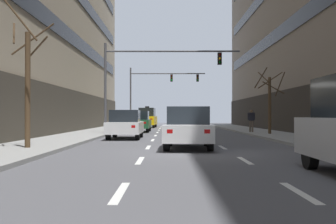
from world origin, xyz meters
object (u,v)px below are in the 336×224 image
(car_driving_0, at_px, (137,122))
(taxi_driving_3, at_px, (174,121))
(street_tree_0, at_px, (268,100))
(pedestrian_0, at_px, (250,119))
(taxi_driving_1, at_px, (176,122))
(street_tree_1, at_px, (26,81))
(traffic_signal_1, at_px, (154,85))
(traffic_signal_0, at_px, (146,71))
(car_driving_4, at_px, (187,128))
(car_driving_2, at_px, (124,125))
(taxi_driving_5, at_px, (146,118))

(car_driving_0, height_order, taxi_driving_3, taxi_driving_3)
(street_tree_0, xyz_separation_m, pedestrian_0, (-0.71, 2.52, -1.30))
(taxi_driving_1, bearing_deg, pedestrian_0, -43.93)
(car_driving_0, relative_size, street_tree_1, 0.82)
(taxi_driving_3, xyz_separation_m, traffic_signal_1, (-2.29, 3.31, 4.12))
(car_driving_0, bearing_deg, traffic_signal_0, -78.61)
(taxi_driving_1, distance_m, traffic_signal_0, 7.70)
(car_driving_0, relative_size, car_driving_4, 1.00)
(car_driving_2, xyz_separation_m, street_tree_1, (-2.86, -8.14, 1.84))
(car_driving_2, distance_m, street_tree_1, 8.82)
(taxi_driving_3, xyz_separation_m, street_tree_1, (-6.20, -28.63, 1.89))
(car_driving_2, bearing_deg, pedestrian_0, 35.10)
(car_driving_0, distance_m, taxi_driving_3, 11.33)
(taxi_driving_3, height_order, car_driving_4, taxi_driving_3)
(taxi_driving_1, xyz_separation_m, street_tree_0, (5.98, -7.60, 1.59))
(car_driving_2, xyz_separation_m, street_tree_0, (9.27, 3.50, 1.56))
(taxi_driving_1, relative_size, street_tree_1, 0.77)
(car_driving_2, distance_m, taxi_driving_3, 20.75)
(car_driving_4, bearing_deg, pedestrian_0, 67.80)
(traffic_signal_1, bearing_deg, taxi_driving_5, -111.73)
(pedestrian_0, bearing_deg, street_tree_1, -128.89)
(car_driving_4, relative_size, traffic_signal_0, 0.49)
(taxi_driving_5, bearing_deg, traffic_signal_1, 68.27)
(taxi_driving_5, height_order, traffic_signal_1, traffic_signal_1)
(car_driving_2, xyz_separation_m, traffic_signal_1, (1.05, 23.79, 4.07))
(taxi_driving_3, distance_m, pedestrian_0, 15.38)
(car_driving_4, height_order, traffic_signal_0, traffic_signal_0)
(taxi_driving_1, distance_m, car_driving_4, 17.97)
(car_driving_0, bearing_deg, taxi_driving_3, 73.07)
(traffic_signal_0, distance_m, street_tree_0, 8.60)
(taxi_driving_3, height_order, traffic_signal_1, traffic_signal_1)
(taxi_driving_1, relative_size, traffic_signal_1, 0.49)
(taxi_driving_1, relative_size, pedestrian_0, 2.63)
(taxi_driving_3, distance_m, street_tree_0, 18.06)
(pedestrian_0, bearing_deg, taxi_driving_1, 136.07)
(taxi_driving_3, relative_size, taxi_driving_5, 0.91)
(car_driving_4, xyz_separation_m, taxi_driving_5, (-3.15, 28.42, 0.26))
(taxi_driving_5, xyz_separation_m, street_tree_1, (-3.01, -29.69, 1.57))
(taxi_driving_1, xyz_separation_m, pedestrian_0, (5.27, -5.08, 0.29))
(traffic_signal_0, height_order, traffic_signal_1, traffic_signal_1)
(car_driving_0, xyz_separation_m, pedestrian_0, (8.52, -3.63, 0.23))
(car_driving_0, height_order, taxi_driving_5, taxi_driving_5)
(taxi_driving_1, xyz_separation_m, street_tree_1, (-6.16, -19.24, 1.87))
(car_driving_0, xyz_separation_m, car_driving_2, (-0.04, -9.65, -0.03))
(car_driving_4, height_order, street_tree_1, street_tree_1)
(taxi_driving_3, bearing_deg, traffic_signal_0, -98.34)
(traffic_signal_0, distance_m, street_tree_1, 13.57)
(taxi_driving_5, bearing_deg, street_tree_0, -63.19)
(traffic_signal_0, xyz_separation_m, street_tree_1, (-3.89, -12.87, -1.82))
(taxi_driving_1, height_order, street_tree_1, street_tree_1)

